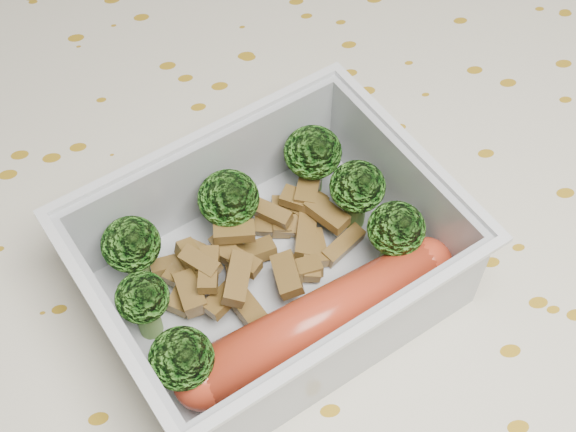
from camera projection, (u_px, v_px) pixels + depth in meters
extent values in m
cube|color=brown|center=(301.00, 261.00, 0.42)|extent=(1.40, 0.90, 0.04)
cube|color=beige|center=(302.00, 237.00, 0.40)|extent=(1.46, 0.96, 0.01)
cube|color=silver|center=(272.00, 288.00, 0.38)|extent=(0.18, 0.16, 0.00)
cube|color=silver|center=(208.00, 177.00, 0.38)|extent=(0.14, 0.06, 0.05)
cube|color=silver|center=(345.00, 354.00, 0.33)|extent=(0.14, 0.06, 0.05)
cube|color=silver|center=(400.00, 185.00, 0.38)|extent=(0.04, 0.10, 0.05)
cube|color=silver|center=(124.00, 343.00, 0.33)|extent=(0.04, 0.10, 0.05)
cube|color=silver|center=(198.00, 136.00, 0.36)|extent=(0.15, 0.06, 0.00)
cube|color=silver|center=(356.00, 333.00, 0.31)|extent=(0.15, 0.06, 0.00)
cube|color=silver|center=(414.00, 147.00, 0.36)|extent=(0.05, 0.11, 0.00)
cube|color=silver|center=(104.00, 318.00, 0.31)|extent=(0.05, 0.11, 0.00)
cylinder|color=#608C3F|center=(138.00, 266.00, 0.37)|extent=(0.01, 0.01, 0.02)
ellipsoid|color=#438626|center=(131.00, 244.00, 0.36)|extent=(0.03, 0.03, 0.02)
cylinder|color=#608C3F|center=(231.00, 222.00, 0.39)|extent=(0.01, 0.01, 0.02)
ellipsoid|color=#438626|center=(228.00, 198.00, 0.37)|extent=(0.03, 0.03, 0.02)
cylinder|color=#608C3F|center=(312.00, 176.00, 0.40)|extent=(0.01, 0.01, 0.02)
ellipsoid|color=#438626|center=(313.00, 152.00, 0.39)|extent=(0.03, 0.03, 0.02)
cylinder|color=#608C3F|center=(149.00, 318.00, 0.36)|extent=(0.01, 0.01, 0.02)
ellipsoid|color=#438626|center=(142.00, 297.00, 0.34)|extent=(0.02, 0.02, 0.02)
cylinder|color=#608C3F|center=(355.00, 210.00, 0.39)|extent=(0.01, 0.01, 0.02)
ellipsoid|color=#438626|center=(357.00, 187.00, 0.38)|extent=(0.03, 0.03, 0.02)
cylinder|color=#608C3F|center=(186.00, 377.00, 0.34)|extent=(0.01, 0.01, 0.02)
ellipsoid|color=#438626|center=(181.00, 358.00, 0.33)|extent=(0.03, 0.03, 0.02)
cylinder|color=#608C3F|center=(392.00, 251.00, 0.38)|extent=(0.01, 0.01, 0.02)
ellipsoid|color=#438626|center=(396.00, 229.00, 0.36)|extent=(0.03, 0.03, 0.02)
cube|color=brown|center=(233.00, 249.00, 0.38)|extent=(0.01, 0.03, 0.01)
cube|color=brown|center=(305.00, 234.00, 0.39)|extent=(0.02, 0.03, 0.01)
cube|color=brown|center=(237.00, 259.00, 0.37)|extent=(0.02, 0.02, 0.01)
cube|color=brown|center=(223.00, 300.00, 0.36)|extent=(0.02, 0.02, 0.01)
cube|color=brown|center=(308.00, 217.00, 0.40)|extent=(0.01, 0.02, 0.01)
cube|color=brown|center=(308.00, 191.00, 0.39)|extent=(0.02, 0.02, 0.01)
cube|color=brown|center=(254.00, 253.00, 0.38)|extent=(0.02, 0.01, 0.01)
cube|color=brown|center=(179.00, 263.00, 0.38)|extent=(0.03, 0.01, 0.01)
cube|color=brown|center=(327.00, 214.00, 0.39)|extent=(0.02, 0.02, 0.01)
cube|color=brown|center=(311.00, 256.00, 0.38)|extent=(0.01, 0.03, 0.01)
cube|color=brown|center=(267.00, 211.00, 0.39)|extent=(0.02, 0.02, 0.01)
cube|color=brown|center=(281.00, 217.00, 0.40)|extent=(0.01, 0.02, 0.01)
cube|color=brown|center=(301.00, 270.00, 0.38)|extent=(0.02, 0.01, 0.01)
cube|color=brown|center=(234.00, 232.00, 0.37)|extent=(0.02, 0.01, 0.01)
cube|color=brown|center=(187.00, 294.00, 0.37)|extent=(0.01, 0.02, 0.01)
cube|color=brown|center=(187.00, 288.00, 0.37)|extent=(0.02, 0.03, 0.01)
cube|color=brown|center=(230.00, 253.00, 0.37)|extent=(0.02, 0.02, 0.01)
cube|color=brown|center=(185.00, 263.00, 0.38)|extent=(0.02, 0.02, 0.01)
cube|color=brown|center=(237.00, 279.00, 0.36)|extent=(0.02, 0.03, 0.01)
cube|color=brown|center=(343.00, 245.00, 0.39)|extent=(0.02, 0.02, 0.01)
cube|color=brown|center=(283.00, 225.00, 0.39)|extent=(0.03, 0.02, 0.01)
cube|color=brown|center=(287.00, 275.00, 0.37)|extent=(0.01, 0.02, 0.01)
cube|color=brown|center=(209.00, 269.00, 0.36)|extent=(0.01, 0.02, 0.01)
cube|color=brown|center=(309.00, 207.00, 0.40)|extent=(0.02, 0.02, 0.01)
cube|color=brown|center=(317.00, 247.00, 0.39)|extent=(0.01, 0.02, 0.01)
cube|color=brown|center=(304.00, 201.00, 0.39)|extent=(0.02, 0.02, 0.01)
cube|color=brown|center=(196.00, 264.00, 0.37)|extent=(0.02, 0.03, 0.01)
cube|color=brown|center=(191.00, 293.00, 0.36)|extent=(0.01, 0.02, 0.01)
cube|color=brown|center=(200.00, 262.00, 0.36)|extent=(0.02, 0.02, 0.01)
cube|color=brown|center=(253.00, 315.00, 0.36)|extent=(0.02, 0.03, 0.01)
cylinder|color=#B1351C|center=(319.00, 320.00, 0.35)|extent=(0.12, 0.06, 0.03)
sphere|color=#B1351C|center=(425.00, 264.00, 0.37)|extent=(0.03, 0.03, 0.03)
sphere|color=#B1351C|center=(202.00, 381.00, 0.34)|extent=(0.03, 0.03, 0.03)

